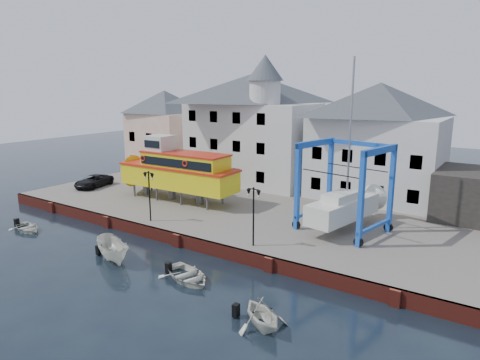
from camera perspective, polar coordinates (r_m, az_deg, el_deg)
The scene contains 15 objects.
ground at distance 33.09m, azimuth -8.31°, elevation -8.77°, with size 140.00×140.00×0.00m, color black.
hardstanding at distance 41.27m, azimuth 1.94°, elevation -3.58°, with size 44.00×22.00×1.00m, color #646058.
quay_wall at distance 32.98m, azimuth -8.22°, elevation -7.91°, with size 44.00×0.47×1.00m.
building_pink at distance 56.60m, azimuth -9.90°, elevation 6.47°, with size 8.00×7.00×10.30m.
building_white_main at distance 48.72m, azimuth 1.74°, elevation 7.10°, with size 14.00×8.30×14.00m.
building_white_right at distance 43.69m, azimuth 17.82°, elevation 4.90°, with size 12.00×8.00×11.20m.
lamp_post_left at distance 35.38m, azimuth -12.04°, elevation -0.44°, with size 1.12×0.32×4.20m.
lamp_post_right at distance 29.22m, azimuth 1.82°, elevation -2.90°, with size 1.12×0.32×4.20m.
tour_boat at distance 42.01m, azimuth -9.13°, elevation 1.35°, with size 14.27×3.75×6.18m.
travel_lift at distance 34.16m, azimuth 14.26°, elevation -2.76°, with size 6.84×8.85×12.97m.
van at distance 49.60m, azimuth -18.93°, elevation -0.13°, with size 2.17×4.71×1.31m, color black.
motorboat_a at distance 31.63m, azimuth -16.45°, elevation -10.20°, with size 1.65×4.38×1.69m, color silver.
motorboat_b at distance 27.76m, azimuth -7.01°, elevation -13.05°, with size 2.81×3.93×0.82m, color silver.
motorboat_c at distance 22.90m, azimuth 2.95°, elevation -18.93°, with size 2.68×3.10×1.64m, color silver.
motorboat_d at distance 40.40m, azimuth -26.46°, elevation -6.03°, with size 2.35×3.30×0.68m, color silver.
Camera 1 is at (20.90, -22.70, 11.95)m, focal length 32.00 mm.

